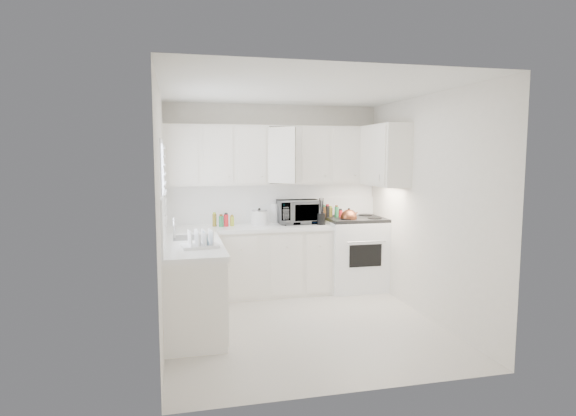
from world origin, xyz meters
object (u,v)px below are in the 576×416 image
object	(u,v)px
stove	(356,243)
dish_rack	(200,238)
microwave	(299,209)
rice_cooker	(259,216)
tea_kettle	(349,216)
utensil_crock	(321,211)

from	to	relation	value
stove	dish_rack	world-z (taller)	stove
microwave	rice_cooker	size ratio (longest dim) A/B	2.57
tea_kettle	utensil_crock	world-z (taller)	utensil_crock
microwave	tea_kettle	bearing A→B (deg)	-24.35
tea_kettle	microwave	world-z (taller)	microwave
tea_kettle	rice_cooker	world-z (taller)	tea_kettle
dish_rack	tea_kettle	bearing A→B (deg)	22.89
stove	rice_cooker	distance (m)	1.44
tea_kettle	dish_rack	size ratio (longest dim) A/B	0.75
stove	utensil_crock	world-z (taller)	utensil_crock
tea_kettle	dish_rack	xyz separation A→B (m)	(-2.08, -1.17, -0.02)
rice_cooker	dish_rack	size ratio (longest dim) A/B	0.62
microwave	dish_rack	xyz separation A→B (m)	(-1.45, -1.45, -0.10)
stove	tea_kettle	world-z (taller)	stove
microwave	utensil_crock	bearing A→B (deg)	-36.33
utensil_crock	dish_rack	world-z (taller)	utensil_crock
stove	tea_kettle	bearing A→B (deg)	-137.37
tea_kettle	utensil_crock	xyz separation A→B (m)	(-0.37, 0.09, 0.07)
utensil_crock	microwave	bearing A→B (deg)	144.45
dish_rack	microwave	bearing A→B (deg)	38.60
stove	microwave	xyz separation A→B (m)	(-0.82, 0.12, 0.49)
utensil_crock	dish_rack	size ratio (longest dim) A/B	1.03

